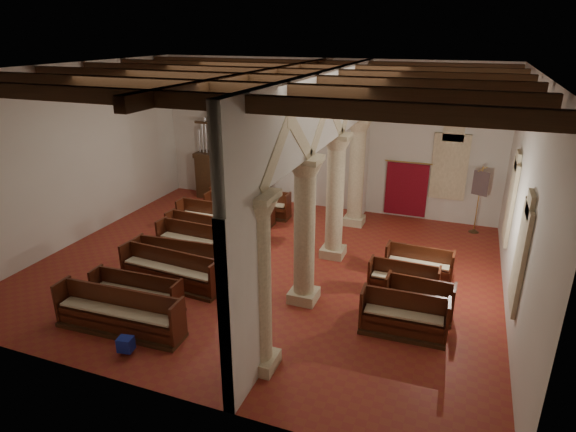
# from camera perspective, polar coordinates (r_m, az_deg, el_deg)

# --- Properties ---
(floor) EXTENTS (14.00, 14.00, 0.00)m
(floor) POSITION_cam_1_polar(r_m,az_deg,el_deg) (15.31, -2.73, -5.97)
(floor) COLOR maroon
(floor) RESTS_ON ground
(ceiling) EXTENTS (14.00, 14.00, 0.00)m
(ceiling) POSITION_cam_1_polar(r_m,az_deg,el_deg) (13.66, -3.19, 17.03)
(ceiling) COLOR black
(ceiling) RESTS_ON wall_back
(wall_back) EXTENTS (14.00, 0.02, 6.00)m
(wall_back) POSITION_cam_1_polar(r_m,az_deg,el_deg) (19.68, 4.09, 9.45)
(wall_back) COLOR silver
(wall_back) RESTS_ON floor
(wall_front) EXTENTS (14.00, 0.02, 6.00)m
(wall_front) POSITION_cam_1_polar(r_m,az_deg,el_deg) (9.37, -17.70, -5.04)
(wall_front) COLOR silver
(wall_front) RESTS_ON floor
(wall_left) EXTENTS (0.02, 12.00, 6.00)m
(wall_left) POSITION_cam_1_polar(r_m,az_deg,el_deg) (18.08, -23.91, 6.65)
(wall_left) COLOR silver
(wall_left) RESTS_ON floor
(wall_right) EXTENTS (0.02, 12.00, 6.00)m
(wall_right) POSITION_cam_1_polar(r_m,az_deg,el_deg) (13.19, 26.22, 1.37)
(wall_right) COLOR silver
(wall_right) RESTS_ON floor
(ceiling_beams) EXTENTS (13.80, 11.80, 0.30)m
(ceiling_beams) POSITION_cam_1_polar(r_m,az_deg,el_deg) (13.68, -3.17, 16.28)
(ceiling_beams) COLOR #3D2413
(ceiling_beams) RESTS_ON wall_back
(arcade) EXTENTS (0.90, 11.90, 6.00)m
(arcade) POSITION_cam_1_polar(r_m,az_deg,el_deg) (13.45, 4.11, 6.41)
(arcade) COLOR beige
(arcade) RESTS_ON floor
(window_right_a) EXTENTS (0.03, 1.00, 2.20)m
(window_right_a) POSITION_cam_1_polar(r_m,az_deg,el_deg) (12.07, 26.02, -4.44)
(window_right_a) COLOR #398067
(window_right_a) RESTS_ON wall_right
(window_right_b) EXTENTS (0.03, 1.00, 2.20)m
(window_right_b) POSITION_cam_1_polar(r_m,az_deg,el_deg) (15.80, 25.05, 1.51)
(window_right_b) COLOR #398067
(window_right_b) RESTS_ON wall_right
(window_back) EXTENTS (1.00, 0.03, 2.20)m
(window_back) POSITION_cam_1_polar(r_m,az_deg,el_deg) (19.08, 18.60, 5.55)
(window_back) COLOR #398067
(window_back) RESTS_ON wall_back
(pipe_organ) EXTENTS (2.10, 0.85, 4.40)m
(pipe_organ) POSITION_cam_1_polar(r_m,az_deg,el_deg) (21.31, -8.15, 5.70)
(pipe_organ) COLOR #3D2413
(pipe_organ) RESTS_ON floor
(lectern) EXTENTS (0.54, 0.55, 1.30)m
(lectern) POSITION_cam_1_polar(r_m,az_deg,el_deg) (20.57, -2.39, 2.90)
(lectern) COLOR #362611
(lectern) RESTS_ON floor
(dossal_curtain) EXTENTS (1.80, 0.07, 2.17)m
(dossal_curtain) POSITION_cam_1_polar(r_m,az_deg,el_deg) (19.40, 13.83, 3.10)
(dossal_curtain) COLOR maroon
(dossal_curtain) RESTS_ON floor
(processional_banner) EXTENTS (0.53, 0.68, 2.51)m
(processional_banner) POSITION_cam_1_polar(r_m,az_deg,el_deg) (18.80, 21.44, 0.51)
(processional_banner) COLOR #3D2413
(processional_banner) RESTS_ON floor
(hymnal_box_a) EXTENTS (0.38, 0.32, 0.34)m
(hymnal_box_a) POSITION_cam_1_polar(r_m,az_deg,el_deg) (11.97, -18.68, -14.20)
(hymnal_box_a) COLOR navy
(hymnal_box_a) RESTS_ON floor
(hymnal_box_b) EXTENTS (0.39, 0.34, 0.34)m
(hymnal_box_b) POSITION_cam_1_polar(r_m,az_deg,el_deg) (14.27, -11.61, -7.35)
(hymnal_box_b) COLOR #153696
(hymnal_box_b) RESTS_ON floor
(hymnal_box_c) EXTENTS (0.40, 0.35, 0.36)m
(hymnal_box_c) POSITION_cam_1_polar(r_m,az_deg,el_deg) (14.60, -6.43, -6.29)
(hymnal_box_c) COLOR navy
(hymnal_box_c) RESTS_ON floor
(tube_heater_a) EXTENTS (1.07, 0.14, 0.11)m
(tube_heater_a) POSITION_cam_1_polar(r_m,az_deg,el_deg) (13.14, -15.52, -10.95)
(tube_heater_a) COLOR white
(tube_heater_a) RESTS_ON floor
(tube_heater_b) EXTENTS (0.86, 0.43, 0.09)m
(tube_heater_b) POSITION_cam_1_polar(r_m,az_deg,el_deg) (13.77, -18.59, -9.75)
(tube_heater_b) COLOR silver
(tube_heater_b) RESTS_ON floor
(nave_pew_0) EXTENTS (3.39, 0.88, 1.11)m
(nave_pew_0) POSITION_cam_1_polar(r_m,az_deg,el_deg) (12.76, -19.33, -11.38)
(nave_pew_0) COLOR #3D2413
(nave_pew_0) RESTS_ON floor
(nave_pew_1) EXTENTS (2.58, 0.74, 1.00)m
(nave_pew_1) POSITION_cam_1_polar(r_m,az_deg,el_deg) (13.58, -17.45, -9.24)
(nave_pew_1) COLOR #3D2413
(nave_pew_1) RESTS_ON floor
(nave_pew_2) EXTENTS (3.23, 0.93, 1.07)m
(nave_pew_2) POSITION_cam_1_polar(r_m,az_deg,el_deg) (14.45, -13.78, -6.79)
(nave_pew_2) COLOR #3D2413
(nave_pew_2) RESTS_ON floor
(nave_pew_3) EXTENTS (3.35, 0.93, 1.06)m
(nave_pew_3) POSITION_cam_1_polar(r_m,az_deg,el_deg) (14.95, -12.00, -5.65)
(nave_pew_3) COLOR #3D2413
(nave_pew_3) RESTS_ON floor
(nave_pew_4) EXTENTS (3.33, 0.88, 1.09)m
(nave_pew_4) POSITION_cam_1_polar(r_m,az_deg,el_deg) (15.96, -9.97, -3.68)
(nave_pew_4) COLOR #3D2413
(nave_pew_4) RESTS_ON floor
(nave_pew_5) EXTENTS (3.08, 0.89, 1.03)m
(nave_pew_5) POSITION_cam_1_polar(r_m,az_deg,el_deg) (16.86, -9.65, -2.34)
(nave_pew_5) COLOR #3D2413
(nave_pew_5) RESTS_ON floor
(nave_pew_6) EXTENTS (3.45, 0.78, 1.11)m
(nave_pew_6) POSITION_cam_1_polar(r_m,az_deg,el_deg) (17.74, -7.93, -0.93)
(nave_pew_6) COLOR #3D2413
(nave_pew_6) RESTS_ON floor
(nave_pew_7) EXTENTS (2.79, 0.74, 1.06)m
(nave_pew_7) POSITION_cam_1_polar(r_m,az_deg,el_deg) (18.68, -5.80, 0.27)
(nave_pew_7) COLOR #3D2413
(nave_pew_7) RESTS_ON floor
(nave_pew_8) EXTENTS (3.32, 0.76, 1.06)m
(nave_pew_8) POSITION_cam_1_polar(r_m,az_deg,el_deg) (19.42, -4.52, 1.13)
(nave_pew_8) COLOR #3D2413
(nave_pew_8) RESTS_ON floor
(aisle_pew_0) EXTENTS (2.10, 0.79, 1.09)m
(aisle_pew_0) POSITION_cam_1_polar(r_m,az_deg,el_deg) (12.30, 13.47, -12.03)
(aisle_pew_0) COLOR #3D2413
(aisle_pew_0) RESTS_ON floor
(aisle_pew_1) EXTENTS (1.77, 0.74, 1.02)m
(aisle_pew_1) POSITION_cam_1_polar(r_m,az_deg,el_deg) (13.12, 15.20, -10.01)
(aisle_pew_1) COLOR #3D2413
(aisle_pew_1) RESTS_ON floor
(aisle_pew_2) EXTENTS (1.95, 0.67, 0.96)m
(aisle_pew_2) POSITION_cam_1_polar(r_m,az_deg,el_deg) (13.99, 13.45, -7.88)
(aisle_pew_2) COLOR #3D2413
(aisle_pew_2) RESTS_ON floor
(aisle_pew_3) EXTENTS (1.98, 0.73, 1.00)m
(aisle_pew_3) POSITION_cam_1_polar(r_m,az_deg,el_deg) (14.94, 15.18, -6.04)
(aisle_pew_3) COLOR #3D2413
(aisle_pew_3) RESTS_ON floor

